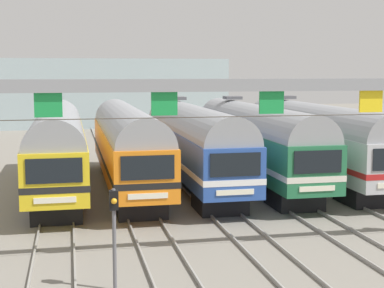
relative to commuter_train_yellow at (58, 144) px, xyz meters
name	(u,v)px	position (x,y,z in m)	size (l,w,h in m)	color
ground_plane	(193,186)	(7.68, 0.01, -2.69)	(160.00, 160.00, 0.00)	gray
track_bed	(152,148)	(7.68, 17.01, -2.61)	(16.86, 70.00, 0.15)	gray
commuter_train_yellow	(58,144)	(0.00, 0.00, 0.00)	(2.88, 18.06, 4.77)	gold
commuter_train_orange	(127,142)	(3.84, 0.00, 0.00)	(2.88, 18.06, 4.77)	orange
commuter_train_blue	(193,141)	(7.68, 0.00, 0.00)	(2.88, 18.06, 5.05)	#284C9E
commuter_train_green	(255,139)	(11.52, 0.00, 0.00)	(2.88, 18.06, 5.05)	#236B42
commuter_train_stainless	(315,138)	(15.35, 0.00, 0.00)	(2.88, 18.06, 5.05)	#B2B5BA
catenary_gantry	(271,114)	(7.68, -13.49, 2.53)	(20.59, 0.44, 6.97)	gray
yard_signal_mast	(114,220)	(1.92, -15.63, -0.47)	(0.28, 0.35, 3.19)	#59595E
maintenance_building	(111,92)	(5.84, 40.83, 1.43)	(27.87, 10.00, 8.23)	#9EB2B7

